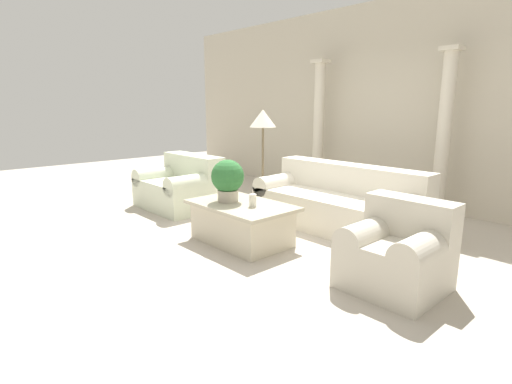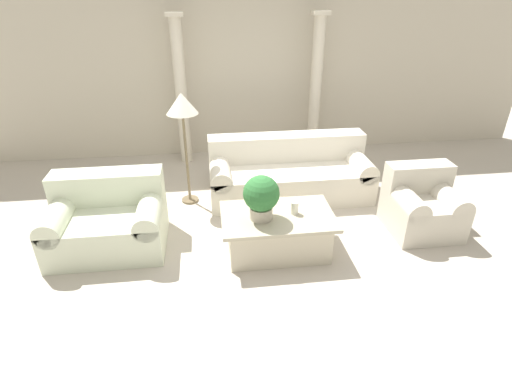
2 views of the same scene
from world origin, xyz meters
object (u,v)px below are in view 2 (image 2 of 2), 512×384
(loveseat, at_px, (108,219))
(coffee_table, at_px, (277,232))
(sofa_long, at_px, (289,173))
(floor_lamp, at_px, (182,109))
(armchair, at_px, (422,204))
(potted_plant, at_px, (261,196))

(loveseat, height_order, coffee_table, loveseat)
(sofa_long, height_order, loveseat, same)
(floor_lamp, height_order, armchair, floor_lamp)
(coffee_table, distance_m, potted_plant, 0.54)
(sofa_long, bearing_deg, potted_plant, -113.15)
(coffee_table, height_order, armchair, armchair)
(sofa_long, distance_m, armchair, 1.80)
(armchair, bearing_deg, coffee_table, -172.81)
(potted_plant, xyz_separation_m, armchair, (2.02, 0.28, -0.41))
(potted_plant, relative_size, floor_lamp, 0.33)
(floor_lamp, bearing_deg, sofa_long, 1.59)
(armchair, bearing_deg, sofa_long, 142.30)
(loveseat, relative_size, potted_plant, 2.53)
(sofa_long, xyz_separation_m, loveseat, (-2.30, -0.97, 0.01))
(potted_plant, relative_size, armchair, 0.63)
(loveseat, bearing_deg, floor_lamp, 46.29)
(floor_lamp, xyz_separation_m, armchair, (2.84, -1.06, -0.98))
(coffee_table, height_order, floor_lamp, floor_lamp)
(loveseat, bearing_deg, coffee_table, -10.87)
(potted_plant, bearing_deg, armchair, 7.84)
(loveseat, relative_size, floor_lamp, 0.83)
(potted_plant, bearing_deg, sofa_long, 66.85)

